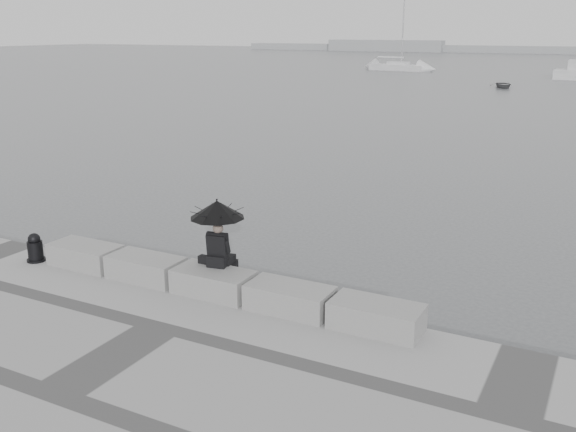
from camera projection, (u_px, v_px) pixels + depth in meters
The scene contains 12 objects.
ground at pixel (227, 309), 13.27m from camera, with size 360.00×360.00×0.00m, color #494C4F.
stone_block_far_left at pixel (86, 255), 14.19m from camera, with size 1.60×0.80×0.50m, color gray.
stone_block_left at pixel (146, 268), 13.43m from camera, with size 1.60×0.80×0.50m, color gray.
stone_block_centre at pixel (214, 282), 12.67m from camera, with size 1.60×0.80×0.50m, color gray.
stone_block_right at pixel (290, 298), 11.92m from camera, with size 1.60×0.80×0.50m, color gray.
stone_block_far_right at pixel (376, 317), 11.16m from camera, with size 1.60×0.80×0.50m, color gray.
seated_person at pixel (217, 219), 12.58m from camera, with size 1.09×1.09×1.39m.
bag at pixel (205, 260), 12.97m from camera, with size 0.25×0.14×0.16m, color black.
mooring_bollard at pixel (35, 250), 14.47m from camera, with size 0.42×0.42×0.66m.
distant_landmass at pixel (561, 50), 148.03m from camera, with size 180.00×8.00×2.80m.
sailboat_left at pixel (398, 67), 88.89m from camera, with size 8.24×3.69×12.90m.
dinghy at pixel (503, 85), 62.93m from camera, with size 3.24×1.37×0.55m, color slate.
Camera 1 is at (6.77, -10.22, 5.57)m, focal length 40.00 mm.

